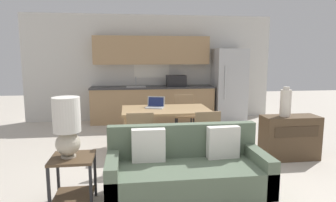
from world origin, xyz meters
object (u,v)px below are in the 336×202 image
at_px(vase, 286,103).
at_px(dining_chair_near_left, 140,135).
at_px(side_table, 73,173).
at_px(credenza, 290,137).
at_px(dining_chair_near_right, 205,133).
at_px(table_lamp, 67,126).
at_px(refrigerator, 229,85).
at_px(dining_table, 166,112).
at_px(dining_chair_far_right, 184,112).
at_px(laptop, 155,105).
at_px(couch, 186,169).

distance_m(vase, dining_chair_near_left, 2.36).
xyz_separation_m(side_table, credenza, (3.22, 1.14, -0.03)).
height_order(dining_chair_near_right, dining_chair_near_left, same).
bearing_deg(table_lamp, refrigerator, 51.92).
bearing_deg(dining_table, dining_chair_far_right, 59.39).
distance_m(table_lamp, dining_chair_near_right, 2.21).
bearing_deg(side_table, laptop, 62.60).
distance_m(couch, side_table, 1.30).
distance_m(dining_table, vase, 2.03).
distance_m(refrigerator, vase, 3.02).
relative_size(refrigerator, couch, 0.99).
bearing_deg(vase, dining_table, 154.67).
relative_size(couch, side_table, 3.25).
relative_size(vase, dining_chair_near_left, 0.57).
distance_m(couch, dining_chair_far_right, 2.83).
bearing_deg(dining_chair_near_right, laptop, -61.50).
xyz_separation_m(vase, dining_chair_far_right, (-1.32, 1.71, -0.45)).
bearing_deg(credenza, dining_chair_near_right, -179.91).
relative_size(dining_chair_far_right, laptop, 2.20).
bearing_deg(dining_chair_near_right, couch, 59.64).
bearing_deg(couch, dining_chair_far_right, 79.77).
distance_m(dining_chair_far_right, dining_chair_near_right, 1.72).
relative_size(couch, laptop, 4.87).
relative_size(dining_table, table_lamp, 2.35).
bearing_deg(credenza, dining_chair_far_right, 129.70).
height_order(dining_table, dining_chair_far_right, dining_chair_far_right).
xyz_separation_m(dining_chair_near_left, laptop, (0.33, 0.97, 0.29)).
height_order(table_lamp, credenza, table_lamp).
bearing_deg(credenza, side_table, -160.47).
relative_size(table_lamp, laptop, 1.73).
bearing_deg(vase, side_table, -159.87).
height_order(dining_chair_near_right, laptop, laptop).
height_order(side_table, dining_chair_far_right, dining_chair_far_right).
bearing_deg(credenza, refrigerator, 89.89).
xyz_separation_m(dining_table, couch, (0.00, -1.93, -0.33)).
distance_m(credenza, laptop, 2.37).
relative_size(refrigerator, dining_chair_near_left, 2.19).
relative_size(couch, dining_chair_far_right, 2.22).
distance_m(table_lamp, dining_chair_near_left, 1.52).
height_order(side_table, dining_chair_near_right, dining_chair_near_right).
relative_size(table_lamp, dining_chair_near_left, 0.79).
distance_m(credenza, dining_chair_near_left, 2.43).
bearing_deg(refrigerator, side_table, -127.77).
height_order(refrigerator, vase, refrigerator).
distance_m(vase, dining_chair_near_right, 1.39).
distance_m(dining_chair_far_right, laptop, 1.01).
bearing_deg(couch, side_table, -176.62).
xyz_separation_m(refrigerator, credenza, (-0.01, -3.02, -0.57)).
bearing_deg(credenza, laptop, 154.10).
height_order(dining_chair_far_right, dining_chair_near_right, same).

